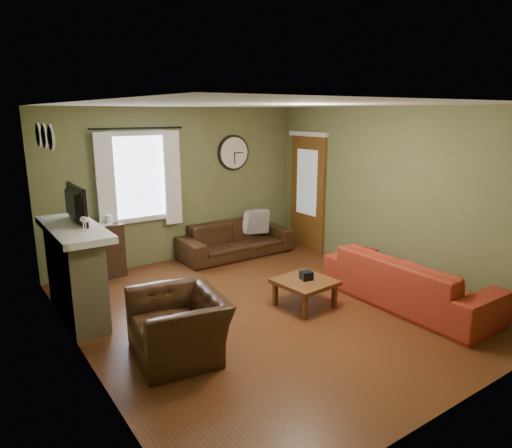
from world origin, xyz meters
TOP-DOWN VIEW (x-y plane):
  - floor at (0.00, 0.00)m, footprint 4.60×5.20m
  - ceiling at (0.00, 0.00)m, footprint 4.60×5.20m
  - wall_left at (-2.30, 0.00)m, footprint 0.00×5.20m
  - wall_right at (2.30, 0.00)m, footprint 0.00×5.20m
  - wall_back at (0.00, 2.60)m, footprint 4.60×0.00m
  - wall_front at (0.00, -2.60)m, footprint 4.60×0.00m
  - fireplace at (-2.10, 1.15)m, footprint 0.40×1.40m
  - firebox at (-1.91, 1.15)m, footprint 0.04×0.60m
  - mantel at (-2.07, 1.15)m, footprint 0.58×1.60m
  - tv at (-2.05, 1.30)m, footprint 0.08×0.60m
  - tv_screen at (-1.97, 1.30)m, footprint 0.02×0.62m
  - medallion_left at (-2.28, 0.80)m, footprint 0.28×0.28m
  - medallion_mid at (-2.28, 1.15)m, footprint 0.28×0.28m
  - medallion_right at (-2.28, 1.50)m, footprint 0.28×0.28m
  - window_pane at (-0.70, 2.58)m, footprint 1.00×0.02m
  - curtain_rod at (-0.70, 2.48)m, footprint 0.03×0.03m
  - curtain_left at (-1.25, 2.48)m, footprint 0.28×0.04m
  - curtain_right at (-0.15, 2.48)m, footprint 0.28×0.04m
  - wall_clock at (1.10, 2.55)m, footprint 0.64×0.06m
  - door at (2.27, 1.85)m, footprint 0.05×0.90m
  - bookshelf at (-1.45, 2.39)m, footprint 0.70×0.30m
  - book at (-1.47, 2.34)m, footprint 0.25×0.29m
  - sofa_brown at (0.88, 2.18)m, footprint 2.04×0.80m
  - pillow_left at (1.38, 2.21)m, footprint 0.45×0.25m
  - pillow_right at (1.32, 2.31)m, footprint 0.41×0.24m
  - sofa_red at (1.63, -0.96)m, footprint 0.91×2.33m
  - armchair at (-1.45, -0.42)m, footprint 1.03×1.14m
  - coffee_table at (0.45, -0.22)m, footprint 0.74×0.74m
  - tissue_box at (0.48, -0.21)m, footprint 0.17×0.17m
  - wine_glass_a at (-2.05, 0.62)m, footprint 0.07×0.07m
  - wine_glass_b at (-2.05, 0.72)m, footprint 0.07×0.07m

SIDE VIEW (x-z plane):
  - floor at x=0.00m, z-range 0.00..0.00m
  - coffee_table at x=0.45m, z-range 0.00..0.37m
  - sofa_brown at x=0.88m, z-range 0.00..0.60m
  - firebox at x=-1.91m, z-range 0.02..0.57m
  - armchair at x=-1.45m, z-range 0.00..0.67m
  - sofa_red at x=1.63m, z-range 0.00..0.68m
  - tissue_box at x=0.48m, z-range 0.34..0.46m
  - bookshelf at x=-1.45m, z-range 0.00..0.84m
  - fireplace at x=-2.10m, z-range 0.00..1.10m
  - pillow_left at x=1.38m, z-range 0.33..0.77m
  - pillow_right at x=1.32m, z-range 0.35..0.75m
  - book at x=-1.47m, z-range 0.95..0.97m
  - door at x=2.27m, z-range 0.00..2.10m
  - mantel at x=-2.07m, z-range 1.10..1.18m
  - wine_glass_b at x=-2.05m, z-range 1.18..1.37m
  - wine_glass_a at x=-2.05m, z-range 1.18..1.38m
  - wall_left at x=-2.30m, z-range 0.00..2.60m
  - wall_right at x=2.30m, z-range 0.00..2.60m
  - wall_back at x=0.00m, z-range 0.00..2.60m
  - wall_front at x=0.00m, z-range 0.00..2.60m
  - tv at x=-2.05m, z-range 1.18..1.53m
  - tv_screen at x=-1.97m, z-range 1.23..1.59m
  - curtain_left at x=-1.25m, z-range 0.67..2.23m
  - curtain_right at x=-0.15m, z-range 0.67..2.23m
  - window_pane at x=-0.70m, z-range 0.85..2.15m
  - wall_clock at x=1.10m, z-range 1.48..2.12m
  - medallion_left at x=-2.28m, z-range 2.24..2.26m
  - medallion_mid at x=-2.28m, z-range 2.24..2.26m
  - medallion_right at x=-2.28m, z-range 2.24..2.26m
  - curtain_rod at x=-0.70m, z-range 1.52..3.02m
  - ceiling at x=0.00m, z-range 2.60..2.60m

